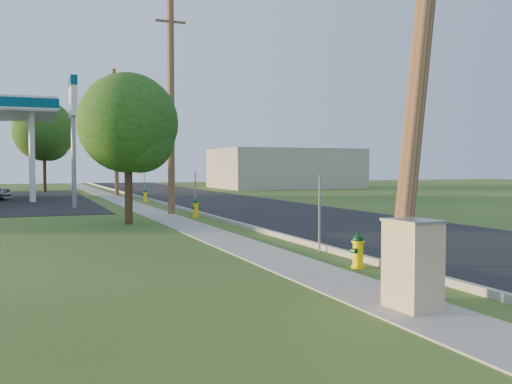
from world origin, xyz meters
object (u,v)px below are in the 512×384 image
Objects in this scene: price_pylon at (73,105)px; tree_lot at (45,133)px; utility_pole_far at (115,132)px; utility_pole_near at (425,9)px; hydrant_near at (358,251)px; tree_verge at (131,127)px; utility_cabinet at (412,265)px; hydrant_mid at (196,208)px; utility_pole_mid at (171,107)px; hydrant_far at (145,196)px.

tree_lot reaches higher than price_pylon.
tree_lot is (-4.74, 8.41, 0.26)m from utility_pole_far.
hydrant_near is at bearing 79.41° from utility_pole_near.
tree_lot is 42.18m from hydrant_near.
tree_verge is at bearing -81.28° from price_pylon.
tree_verge is at bearing 96.96° from utility_cabinet.
utility_pole_far is at bearing 88.96° from utility_cabinet.
tree_verge is 4.98m from hydrant_mid.
utility_pole_far is 1.21× the size of tree_lot.
tree_lot is (-2.28, 30.25, 1.34)m from tree_verge.
tree_verge is 4.11× the size of utility_cabinet.
utility_pole_mid reaches higher than tree_lot.
utility_pole_mid reaches higher than hydrant_near.
utility_pole_far is at bearing 93.87° from hydrant_far.
hydrant_far is at bearing 88.78° from utility_pole_near.
utility_pole_mid is 10.47m from hydrant_far.
price_pylon reaches higher than hydrant_near.
price_pylon is 21.74m from hydrant_near.
utility_pole_near reaches higher than hydrant_far.
utility_pole_mid is at bearing 91.99° from hydrant_near.
utility_pole_far is 36.86m from utility_cabinet.
price_pylon reaches higher than hydrant_far.
utility_pole_far is 12.28× the size of hydrant_near.
hydrant_near is (4.43, -20.68, -5.05)m from price_pylon.
utility_pole_far is 9.66m from tree_lot.
hydrant_near is at bearing -90.13° from hydrant_far.
tree_lot is at bearing 107.39° from hydrant_far.
hydrant_near is 0.96× the size of hydrant_mid.
utility_pole_mid is at bearing -93.54° from hydrant_far.
hydrant_far is at bearing 87.46° from utility_cabinet.
hydrant_far reaches higher than hydrant_near.
utility_cabinet is at bearing -84.82° from tree_lot.
utility_pole_mid is 12.66× the size of hydrant_near.
hydrant_mid is at bearing 32.97° from tree_verge.
hydrant_mid is at bearing -88.12° from utility_pole_far.
utility_pole_mid reaches higher than utility_pole_near.
hydrant_near is (0.53, -33.18, -4.42)m from utility_pole_far.
hydrant_mid is 1.00× the size of hydrant_far.
tree_lot is 5.60× the size of utility_cabinet.
hydrant_far is at bearing 77.05° from tree_verge.
tree_lot is at bearing 92.31° from price_pylon.
hydrant_far is (0.58, 27.41, -4.41)m from utility_pole_near.
utility_pole_near is 18.00m from utility_pole_mid.
hydrant_near is 0.96× the size of hydrant_far.
tree_verge is at bearing 104.80° from hydrant_near.
tree_verge is (-2.47, -3.85, -1.24)m from utility_pole_mid.
hydrant_near is (5.27, -41.58, -4.68)m from tree_lot.
utility_pole_mid is at bearing -54.66° from price_pylon.
price_pylon is (-3.90, -12.50, 0.63)m from utility_pole_far.
hydrant_near is 13.35m from hydrant_mid.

